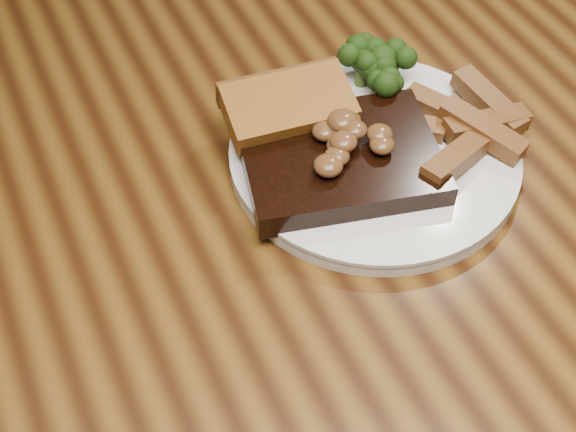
# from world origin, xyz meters

# --- Properties ---
(dining_table) EXTENTS (1.60, 0.90, 0.75)m
(dining_table) POSITION_xyz_m (0.00, 0.00, 0.66)
(dining_table) COLOR #513310
(dining_table) RESTS_ON ground
(chair_far) EXTENTS (0.51, 0.51, 0.82)m
(chair_far) POSITION_xyz_m (-0.10, 0.68, 0.45)
(chair_far) COLOR black
(chair_far) RESTS_ON ground
(plate) EXTENTS (0.30, 0.30, 0.01)m
(plate) POSITION_xyz_m (0.10, 0.05, 0.76)
(plate) COLOR silver
(plate) RESTS_ON dining_table
(steak) EXTENTS (0.19, 0.16, 0.02)m
(steak) POSITION_xyz_m (0.06, 0.05, 0.77)
(steak) COLOR black
(steak) RESTS_ON plate
(steak_bone) EXTENTS (0.13, 0.04, 0.02)m
(steak_bone) POSITION_xyz_m (0.06, -0.01, 0.77)
(steak_bone) COLOR beige
(steak_bone) RESTS_ON plate
(mushroom_pile) EXTENTS (0.08, 0.08, 0.03)m
(mushroom_pile) POSITION_xyz_m (0.07, 0.05, 0.80)
(mushroom_pile) COLOR #58321B
(mushroom_pile) RESTS_ON steak
(garlic_bread) EXTENTS (0.12, 0.07, 0.02)m
(garlic_bread) POSITION_xyz_m (0.04, 0.11, 0.77)
(garlic_bread) COLOR #8D5819
(garlic_bread) RESTS_ON plate
(potato_wedges) EXTENTS (0.11, 0.11, 0.02)m
(potato_wedges) POSITION_xyz_m (0.17, 0.05, 0.77)
(potato_wedges) COLOR brown
(potato_wedges) RESTS_ON plate
(broccoli_cluster) EXTENTS (0.07, 0.07, 0.04)m
(broccoli_cluster) POSITION_xyz_m (0.14, 0.13, 0.78)
(broccoli_cluster) COLOR #1A330B
(broccoli_cluster) RESTS_ON plate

